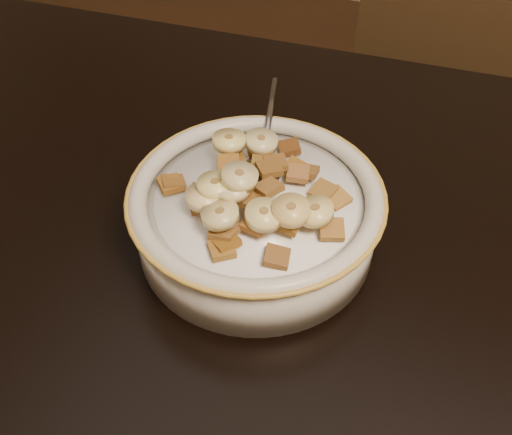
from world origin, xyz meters
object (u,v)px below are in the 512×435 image
(cereal_bowl, at_px, (256,220))
(spoon, at_px, (261,170))
(chair, at_px, (421,192))
(table, at_px, (254,320))

(cereal_bowl, distance_m, spoon, 0.05)
(chair, distance_m, cereal_bowl, 0.64)
(table, bearing_deg, cereal_bowl, 106.80)
(spoon, bearing_deg, chair, -121.02)
(table, xyz_separation_m, cereal_bowl, (-0.02, 0.07, 0.05))
(chair, distance_m, spoon, 0.63)
(table, distance_m, cereal_bowl, 0.09)
(chair, height_order, spoon, chair)
(chair, relative_size, spoon, 15.94)
(chair, relative_size, cereal_bowl, 3.83)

